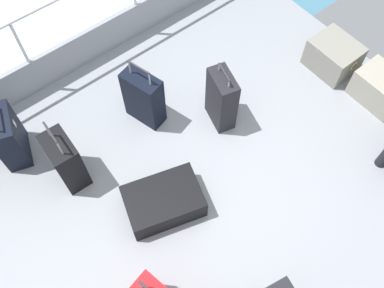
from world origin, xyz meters
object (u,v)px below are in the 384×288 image
at_px(suitcase_4, 164,201).
at_px(suitcase_5, 144,98).
at_px(cargo_crate_0, 333,56).
at_px(suitcase_2, 66,161).
at_px(suitcase_3, 221,99).
at_px(suitcase_6, 9,137).
at_px(cargo_crate_1, 380,88).

relative_size(suitcase_4, suitcase_5, 1.00).
bearing_deg(cargo_crate_0, suitcase_2, -102.07).
relative_size(suitcase_3, suitcase_6, 1.04).
height_order(cargo_crate_0, suitcase_5, suitcase_5).
xyz_separation_m(suitcase_4, suitcase_6, (-1.45, -0.82, 0.17)).
distance_m(cargo_crate_1, suitcase_2, 3.44).
bearing_deg(cargo_crate_0, cargo_crate_1, 5.34).
distance_m(suitcase_3, suitcase_4, 1.21).
xyz_separation_m(cargo_crate_0, suitcase_4, (0.19, -2.60, -0.05)).
height_order(cargo_crate_0, suitcase_3, suitcase_3).
bearing_deg(suitcase_3, suitcase_5, -130.75).
distance_m(suitcase_5, suitcase_6, 1.40).
relative_size(suitcase_4, suitcase_6, 1.09).
xyz_separation_m(suitcase_2, suitcase_5, (-0.12, 1.01, 0.01)).
distance_m(cargo_crate_0, suitcase_3, 1.53).
relative_size(cargo_crate_1, suitcase_6, 0.77).
bearing_deg(suitcase_4, suitcase_2, -148.78).
relative_size(cargo_crate_0, suitcase_2, 0.67).
height_order(suitcase_3, suitcase_4, suitcase_3).
bearing_deg(suitcase_5, suitcase_2, -82.99).
xyz_separation_m(suitcase_2, suitcase_6, (-0.59, -0.30, -0.01)).
distance_m(suitcase_2, suitcase_4, 1.02).
bearing_deg(cargo_crate_0, suitcase_4, -85.82).
bearing_deg(suitcase_5, cargo_crate_1, 56.63).
relative_size(cargo_crate_0, suitcase_4, 0.68).
xyz_separation_m(suitcase_3, suitcase_4, (0.45, -1.10, -0.21)).
distance_m(cargo_crate_0, suitcase_5, 2.26).
bearing_deg(cargo_crate_1, suitcase_6, -118.59).
bearing_deg(suitcase_2, suitcase_4, 31.22).
relative_size(cargo_crate_0, suitcase_5, 0.68).
xyz_separation_m(cargo_crate_1, suitcase_3, (-0.90, -1.55, 0.17)).
height_order(cargo_crate_0, suitcase_2, suitcase_2).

